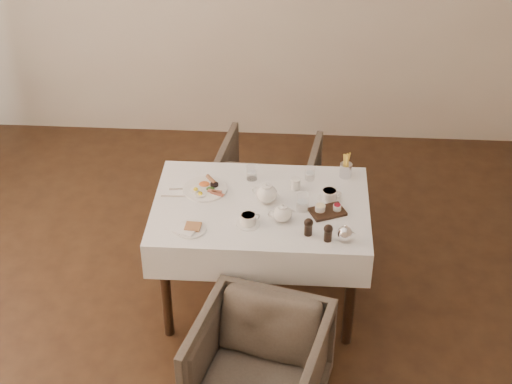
{
  "coord_description": "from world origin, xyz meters",
  "views": [
    {
      "loc": [
        0.43,
        -3.38,
        3.45
      ],
      "look_at": [
        0.18,
        0.42,
        0.82
      ],
      "focal_mm": 55.0,
      "sensor_mm": 36.0,
      "label": 1
    }
  ],
  "objects_px": {
    "table": "(261,220)",
    "armchair_far": "(268,184)",
    "teapot_centre": "(267,192)",
    "breakfast_plate": "(205,188)",
    "armchair_near": "(259,368)"
  },
  "relations": [
    {
      "from": "armchair_far",
      "to": "breakfast_plate",
      "type": "distance_m",
      "value": 0.92
    },
    {
      "from": "table",
      "to": "armchair_near",
      "type": "distance_m",
      "value": 0.94
    },
    {
      "from": "breakfast_plate",
      "to": "teapot_centre",
      "type": "bearing_deg",
      "value": -26.1
    },
    {
      "from": "armchair_far",
      "to": "teapot_centre",
      "type": "distance_m",
      "value": 0.98
    },
    {
      "from": "armchair_near",
      "to": "breakfast_plate",
      "type": "relative_size",
      "value": 2.55
    },
    {
      "from": "armchair_far",
      "to": "table",
      "type": "bearing_deg",
      "value": 97.9
    },
    {
      "from": "armchair_near",
      "to": "breakfast_plate",
      "type": "height_order",
      "value": "breakfast_plate"
    },
    {
      "from": "breakfast_plate",
      "to": "teapot_centre",
      "type": "height_order",
      "value": "teapot_centre"
    },
    {
      "from": "table",
      "to": "teapot_centre",
      "type": "relative_size",
      "value": 7.45
    },
    {
      "from": "table",
      "to": "teapot_centre",
      "type": "distance_m",
      "value": 0.19
    },
    {
      "from": "table",
      "to": "breakfast_plate",
      "type": "distance_m",
      "value": 0.39
    },
    {
      "from": "armchair_near",
      "to": "armchair_far",
      "type": "distance_m",
      "value": 1.74
    },
    {
      "from": "table",
      "to": "teapot_centre",
      "type": "bearing_deg",
      "value": 38.4
    },
    {
      "from": "table",
      "to": "armchair_far",
      "type": "bearing_deg",
      "value": 89.7
    },
    {
      "from": "armchair_near",
      "to": "armchair_far",
      "type": "xyz_separation_m",
      "value": [
        -0.04,
        1.74,
        0.0
      ]
    }
  ]
}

